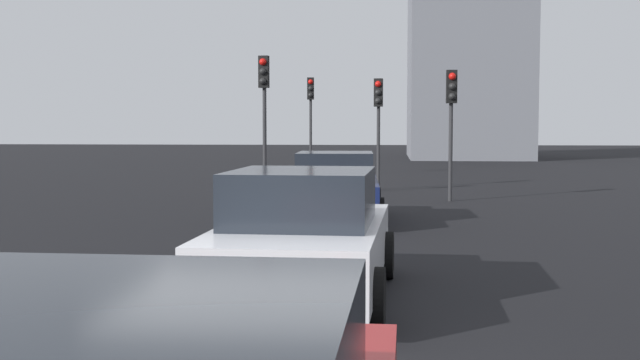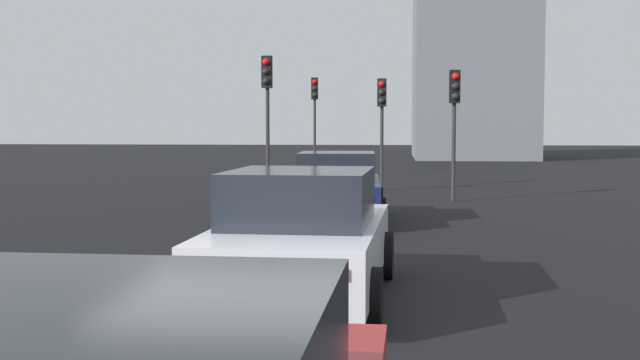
{
  "view_description": "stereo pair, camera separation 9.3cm",
  "coord_description": "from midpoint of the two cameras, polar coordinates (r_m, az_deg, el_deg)",
  "views": [
    {
      "loc": [
        -6.65,
        -0.99,
        2.07
      ],
      "look_at": [
        5.11,
        0.02,
        1.27
      ],
      "focal_mm": 44.84,
      "sensor_mm": 36.0,
      "label": 1
    },
    {
      "loc": [
        -6.64,
        -1.08,
        2.07
      ],
      "look_at": [
        5.11,
        0.02,
        1.27
      ],
      "focal_mm": 44.84,
      "sensor_mm": 36.0,
      "label": 2
    }
  ],
  "objects": [
    {
      "name": "building_facade_left",
      "position": [
        53.3,
        10.83,
        10.27
      ],
      "size": [
        10.86,
        7.35,
        16.12
      ],
      "primitive_type": "cube",
      "color": "slate",
      "rests_on": "ground_plane"
    },
    {
      "name": "traffic_light_far_left",
      "position": [
        25.91,
        4.53,
        5.03
      ],
      "size": [
        0.32,
        0.3,
        3.59
      ],
      "rotation": [
        0.0,
        0.0,
        3.05
      ],
      "color": "#2D2D30",
      "rests_on": "ground_plane"
    },
    {
      "name": "traffic_light_near_left",
      "position": [
        22.1,
        9.69,
        5.18
      ],
      "size": [
        0.32,
        0.29,
        3.59
      ],
      "rotation": [
        0.0,
        0.0,
        3.22
      ],
      "color": "#2D2D30",
      "rests_on": "ground_plane"
    },
    {
      "name": "car_navy_lead",
      "position": [
        17.33,
        1.4,
        -0.56
      ],
      "size": [
        4.39,
        2.15,
        1.51
      ],
      "rotation": [
        0.0,
        0.0,
        0.04
      ],
      "color": "#141E4C",
      "rests_on": "ground_plane"
    },
    {
      "name": "traffic_light_near_right",
      "position": [
        33.08,
        -0.3,
        5.36
      ],
      "size": [
        0.32,
        0.29,
        4.06
      ],
      "rotation": [
        0.0,
        0.0,
        3.22
      ],
      "color": "#2D2D30",
      "rests_on": "ground_plane"
    },
    {
      "name": "car_white_second",
      "position": [
        9.54,
        -0.98,
        -4.08
      ],
      "size": [
        4.51,
        2.17,
        1.56
      ],
      "rotation": [
        0.0,
        0.0,
        -0.04
      ],
      "color": "silver",
      "rests_on": "ground_plane"
    },
    {
      "name": "traffic_light_far_right",
      "position": [
        22.8,
        -3.69,
        5.99
      ],
      "size": [
        0.32,
        0.3,
        4.05
      ],
      "rotation": [
        0.0,
        0.0,
        3.05
      ],
      "color": "#2D2D30",
      "rests_on": "ground_plane"
    }
  ]
}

